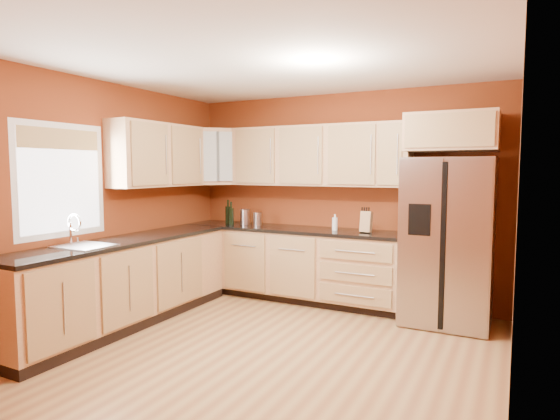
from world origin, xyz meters
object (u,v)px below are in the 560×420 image
refrigerator (448,241)px  wine_bottle_a (231,213)px  canister_left (245,217)px  soap_dispenser (335,222)px  knife_block (366,222)px

refrigerator → wine_bottle_a: size_ratio=5.82×
wine_bottle_a → canister_left: bearing=37.1°
refrigerator → wine_bottle_a: refrigerator is taller
wine_bottle_a → soap_dispenser: 1.44m
knife_block → soap_dispenser: bearing=177.7°
canister_left → knife_block: (1.68, -0.04, 0.02)m
canister_left → wine_bottle_a: size_ratio=0.67×
refrigerator → soap_dispenser: 1.32m
canister_left → refrigerator: bearing=-2.4°
canister_left → knife_block: bearing=-1.3°
canister_left → soap_dispenser: (1.29, -0.03, -0.00)m
canister_left → knife_block: size_ratio=0.84×
refrigerator → knife_block: refrigerator is taller
wine_bottle_a → knife_block: bearing=2.3°
soap_dispenser → canister_left: bearing=178.7°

